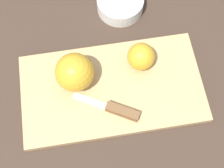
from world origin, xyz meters
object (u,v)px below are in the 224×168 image
(apple_half_left, at_px, (141,57))
(bowl, at_px, (120,3))
(knife, at_px, (119,110))
(apple_half_right, at_px, (75,72))

(apple_half_left, bearing_deg, bowl, 139.37)
(knife, xyz_separation_m, bowl, (-0.08, -0.28, -0.00))
(bowl, bearing_deg, apple_half_right, 49.15)
(apple_half_left, height_order, bowl, apple_half_left)
(bowl, bearing_deg, apple_half_left, 90.20)
(apple_half_right, xyz_separation_m, bowl, (-0.16, -0.18, -0.04))
(apple_half_left, xyz_separation_m, knife, (0.08, 0.11, -0.02))
(apple_half_right, xyz_separation_m, knife, (-0.08, 0.10, -0.04))
(apple_half_right, bearing_deg, apple_half_left, 67.72)
(apple_half_right, height_order, bowl, apple_half_right)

